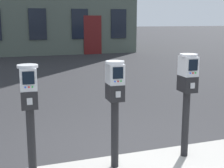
# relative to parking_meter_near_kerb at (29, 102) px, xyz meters

# --- Properties ---
(parking_meter_near_kerb) EXTENTS (0.23, 0.26, 1.28)m
(parking_meter_near_kerb) POSITION_rel_parking_meter_near_kerb_xyz_m (0.00, 0.00, 0.00)
(parking_meter_near_kerb) COLOR black
(parking_meter_near_kerb) RESTS_ON sidewalk_slab
(parking_meter_twin_adjacent) EXTENTS (0.23, 0.26, 1.28)m
(parking_meter_twin_adjacent) POSITION_rel_parking_meter_near_kerb_xyz_m (0.96, -0.00, -0.00)
(parking_meter_twin_adjacent) COLOR black
(parking_meter_twin_adjacent) RESTS_ON sidewalk_slab
(parking_meter_end_of_row) EXTENTS (0.23, 0.26, 1.33)m
(parking_meter_end_of_row) POSITION_rel_parking_meter_near_kerb_xyz_m (1.92, 0.00, 0.03)
(parking_meter_end_of_row) COLOR black
(parking_meter_end_of_row) RESTS_ON sidewalk_slab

